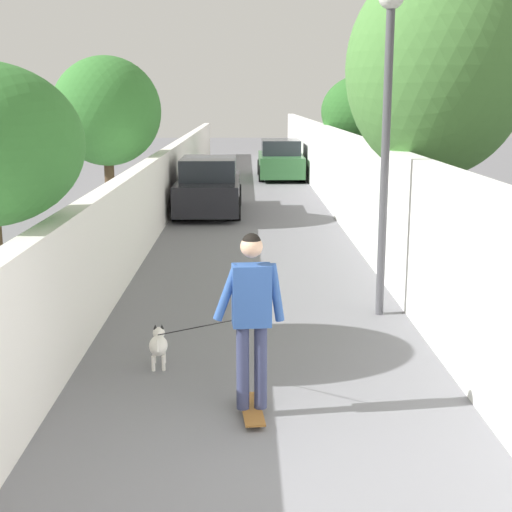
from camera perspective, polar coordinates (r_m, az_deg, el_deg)
ground_plane at (r=19.41m, az=-0.28°, el=3.10°), size 80.00×80.00×0.00m
wall_left at (r=17.44m, az=-8.04°, el=4.88°), size 48.00×0.30×1.78m
fence_right at (r=17.46m, az=7.60°, el=5.75°), size 48.00×0.30×2.30m
tree_left_near at (r=18.48m, az=-11.81°, el=11.19°), size 2.70×2.70×4.19m
tree_right_far at (r=24.49m, az=8.73°, el=11.30°), size 2.95×2.95×3.95m
tree_right_distant at (r=13.09m, az=14.21°, el=14.19°), size 3.14×3.14×5.51m
lamp_post at (r=10.43m, az=10.43°, el=12.37°), size 0.36×0.36×4.70m
skateboard at (r=7.43m, az=-0.34°, el=-12.10°), size 0.81×0.27×0.08m
person_skateboarder at (r=7.05m, az=-0.35°, el=-4.11°), size 0.25×0.71×1.80m
dog at (r=8.71m, az=-7.75°, el=-6.97°), size 1.71×1.24×1.06m
car_near at (r=20.18m, az=-3.77°, el=5.48°), size 4.30×1.80×1.54m
car_far at (r=29.00m, az=1.96°, el=7.62°), size 4.26×1.80×1.54m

